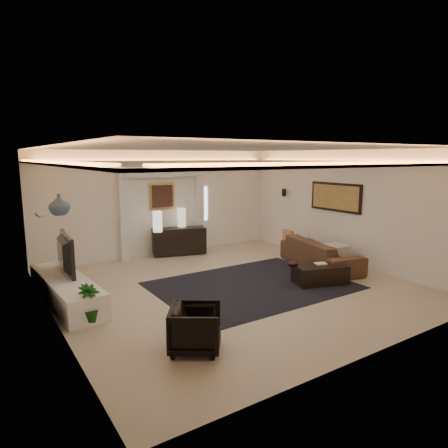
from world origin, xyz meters
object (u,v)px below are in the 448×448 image
console (179,241)px  coffee_table (320,274)px  sofa (320,253)px  armchair (195,328)px

console → coffee_table: size_ratio=1.32×
sofa → coffee_table: (-0.96, -0.91, -0.15)m
console → armchair: size_ratio=2.04×
coffee_table → armchair: armchair is taller
sofa → armchair: sofa is taller
coffee_table → sofa: bearing=61.8°
console → sofa: size_ratio=0.62×
sofa → armchair: 5.15m
console → armchair: (-2.34, -5.16, -0.07)m
coffee_table → armchair: 3.93m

